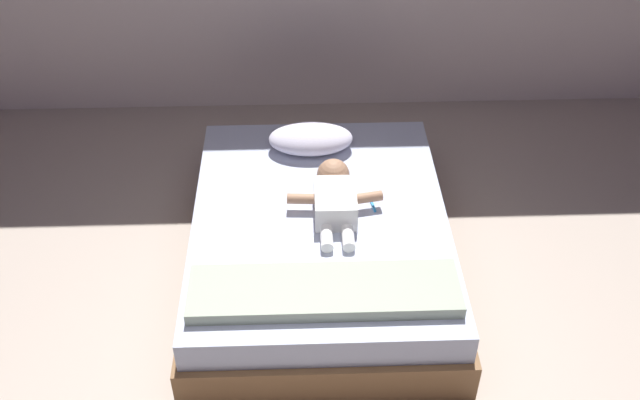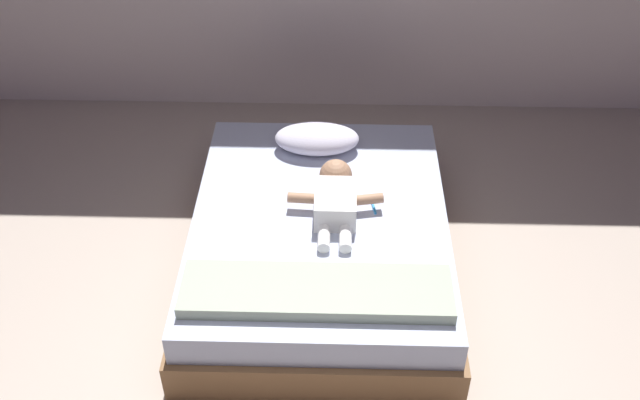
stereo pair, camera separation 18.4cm
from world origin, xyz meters
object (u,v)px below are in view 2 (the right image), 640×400
at_px(pillow, 317,138).
at_px(baby, 335,196).
at_px(bed, 320,243).
at_px(toothbrush, 373,204).

xyz_separation_m(pillow, baby, (0.12, -0.54, 0.00)).
bearing_deg(bed, baby, 37.60).
xyz_separation_m(pillow, toothbrush, (0.32, -0.52, -0.07)).
distance_m(bed, pillow, 0.67).
bearing_deg(pillow, bed, -86.74).
bearing_deg(baby, pillow, 101.97).
xyz_separation_m(bed, toothbrush, (0.28, 0.09, 0.21)).
bearing_deg(bed, toothbrush, 17.11).
bearing_deg(toothbrush, bed, -162.89).
bearing_deg(baby, bed, -142.40).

